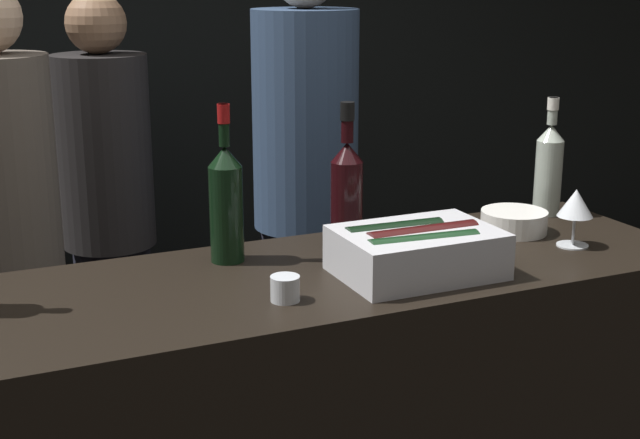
# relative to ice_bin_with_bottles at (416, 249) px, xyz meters

# --- Properties ---
(wall_back_chalkboard) EXTENTS (6.40, 0.06, 2.80)m
(wall_back_chalkboard) POSITION_rel_ice_bin_with_bottles_xyz_m (-0.19, 2.12, 0.33)
(wall_back_chalkboard) COLOR black
(wall_back_chalkboard) RESTS_ON ground_plane
(ice_bin_with_bottles) EXTENTS (0.37, 0.26, 0.12)m
(ice_bin_with_bottles) POSITION_rel_ice_bin_with_bottles_xyz_m (0.00, 0.00, 0.00)
(ice_bin_with_bottles) COLOR silver
(ice_bin_with_bottles) RESTS_ON bar_counter
(bowl_white) EXTENTS (0.18, 0.18, 0.06)m
(bowl_white) POSITION_rel_ice_bin_with_bottles_xyz_m (0.42, 0.20, -0.03)
(bowl_white) COLOR silver
(bowl_white) RESTS_ON bar_counter
(wine_glass) EXTENTS (0.09, 0.09, 0.15)m
(wine_glass) POSITION_rel_ice_bin_with_bottles_xyz_m (0.48, 0.03, 0.05)
(wine_glass) COLOR silver
(wine_glass) RESTS_ON bar_counter
(candle_votive) EXTENTS (0.06, 0.06, 0.06)m
(candle_votive) POSITION_rel_ice_bin_with_bottles_xyz_m (-0.34, -0.04, -0.03)
(candle_votive) COLOR silver
(candle_votive) RESTS_ON bar_counter
(white_wine_bottle) EXTENTS (0.08, 0.08, 0.34)m
(white_wine_bottle) POSITION_rel_ice_bin_with_bottles_xyz_m (0.62, 0.31, 0.08)
(white_wine_bottle) COLOR #9EA899
(white_wine_bottle) RESTS_ON bar_counter
(red_wine_bottle_black_foil) EXTENTS (0.08, 0.08, 0.38)m
(red_wine_bottle_black_foil) POSITION_rel_ice_bin_with_bottles_xyz_m (-0.06, 0.26, 0.09)
(red_wine_bottle_black_foil) COLOR black
(red_wine_bottle_black_foil) RESTS_ON bar_counter
(red_wine_bottle_burgundy) EXTENTS (0.08, 0.08, 0.39)m
(red_wine_bottle_burgundy) POSITION_rel_ice_bin_with_bottles_xyz_m (-0.37, 0.28, 0.09)
(red_wine_bottle_burgundy) COLOR black
(red_wine_bottle_burgundy) RESTS_ON bar_counter
(person_in_hoodie) EXTENTS (0.37, 0.37, 1.79)m
(person_in_hoodie) POSITION_rel_ice_bin_with_bottles_xyz_m (0.18, 1.08, -0.07)
(person_in_hoodie) COLOR black
(person_in_hoodie) RESTS_ON ground_plane
(person_blond_tee) EXTENTS (0.33, 0.33, 1.63)m
(person_blond_tee) POSITION_rel_ice_bin_with_bottles_xyz_m (-0.45, 1.44, -0.16)
(person_blond_tee) COLOR black
(person_blond_tee) RESTS_ON ground_plane
(person_grey_polo) EXTENTS (0.33, 0.33, 1.68)m
(person_grey_polo) POSITION_rel_ice_bin_with_bottles_xyz_m (-0.83, 1.03, -0.13)
(person_grey_polo) COLOR black
(person_grey_polo) RESTS_ON ground_plane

